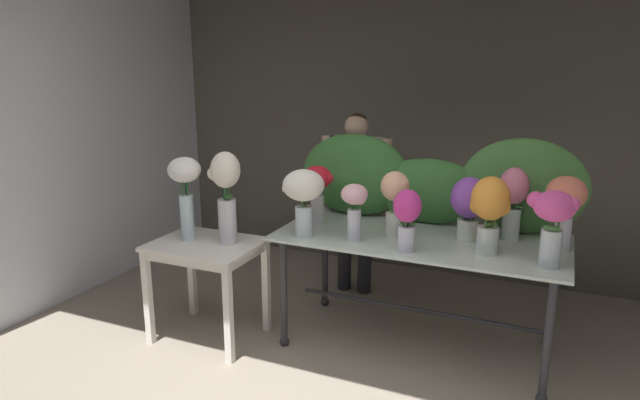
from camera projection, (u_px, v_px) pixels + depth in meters
name	position (u px, v px, depth m)	size (l,w,h in m)	color
ground_plane	(359.00, 338.00, 4.11)	(7.21, 7.21, 0.00)	gray
wall_back	(421.00, 135.00, 5.24)	(5.17, 0.12, 2.63)	#5B564C
wall_left	(81.00, 141.00, 4.81)	(0.12, 3.40, 2.63)	silver
display_table_glass	(419.00, 253.00, 3.83)	(1.93, 0.94, 0.83)	silver
side_table_white	(207.00, 256.00, 3.99)	(0.76, 0.59, 0.73)	silver
florist	(355.00, 184.00, 4.73)	(0.62, 0.24, 1.57)	#232328
foliage_backdrop	(428.00, 183.00, 4.05)	(2.07, 0.28, 0.66)	#387033
vase_sunset_ranunculus	(490.00, 208.00, 3.39)	(0.24, 0.23, 0.49)	silver
vase_blush_roses	(355.00, 206.00, 3.65)	(0.18, 0.18, 0.39)	silver
vase_violet_hydrangea	(468.00, 204.00, 3.66)	(0.25, 0.24, 0.43)	silver
vase_peach_freesia	(395.00, 197.00, 3.72)	(0.19, 0.19, 0.45)	silver
vase_coral_lilies	(566.00, 202.00, 3.46)	(0.24, 0.24, 0.48)	silver
vase_fuchsia_dahlias	(553.00, 219.00, 3.17)	(0.29, 0.23, 0.45)	silver
vase_rosy_tulips	(513.00, 198.00, 3.66)	(0.19, 0.19, 0.49)	silver
vase_crimson_stock	(317.00, 187.00, 4.02)	(0.23, 0.21, 0.43)	silver
vase_ivory_peonies	(304.00, 192.00, 3.73)	(0.29, 0.28, 0.46)	silver
vase_magenta_carnations	(407.00, 216.00, 3.45)	(0.18, 0.18, 0.40)	silver
vase_white_roses_tall	(185.00, 185.00, 3.93)	(0.24, 0.23, 0.61)	silver
vase_cream_lisianthus_tall	(226.00, 191.00, 3.87)	(0.24, 0.21, 0.66)	silver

